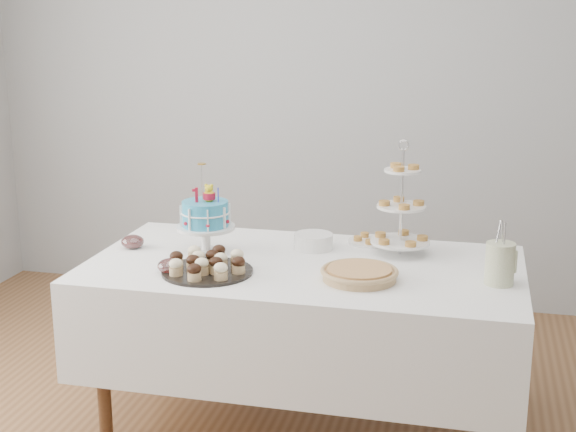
% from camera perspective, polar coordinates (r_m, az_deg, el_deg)
% --- Properties ---
extents(walls, '(5.04, 4.04, 2.70)m').
position_cam_1_polar(walls, '(3.15, 0.00, 5.08)').
color(walls, '#A4A7A9').
rests_on(walls, floor).
extents(table, '(1.92, 1.02, 0.77)m').
position_cam_1_polar(table, '(3.65, 1.11, -6.79)').
color(table, white).
rests_on(table, floor).
extents(birthday_cake, '(0.27, 0.27, 0.42)m').
position_cam_1_polar(birthday_cake, '(3.72, -5.87, -0.91)').
color(birthday_cake, white).
rests_on(birthday_cake, table).
extents(cupcake_tray, '(0.39, 0.39, 0.09)m').
position_cam_1_polar(cupcake_tray, '(3.45, -5.77, -3.36)').
color(cupcake_tray, black).
rests_on(cupcake_tray, table).
extents(pie, '(0.33, 0.33, 0.05)m').
position_cam_1_polar(pie, '(3.36, 5.10, -4.08)').
color(pie, tan).
rests_on(pie, table).
extents(tiered_stand, '(0.27, 0.27, 0.53)m').
position_cam_1_polar(tiered_stand, '(3.69, 8.06, 0.63)').
color(tiered_stand, silver).
rests_on(tiered_stand, table).
extents(plate_stack, '(0.18, 0.18, 0.07)m').
position_cam_1_polar(plate_stack, '(3.78, 1.82, -1.81)').
color(plate_stack, white).
rests_on(plate_stack, table).
extents(pastry_plate, '(0.23, 0.23, 0.03)m').
position_cam_1_polar(pastry_plate, '(3.91, 5.93, -1.68)').
color(pastry_plate, white).
rests_on(pastry_plate, table).
extents(jam_bowl_a, '(0.11, 0.11, 0.06)m').
position_cam_1_polar(jam_bowl_a, '(3.47, -8.40, -3.55)').
color(jam_bowl_a, silver).
rests_on(jam_bowl_a, table).
extents(jam_bowl_b, '(0.11, 0.11, 0.06)m').
position_cam_1_polar(jam_bowl_b, '(3.86, -10.99, -1.82)').
color(jam_bowl_b, silver).
rests_on(jam_bowl_b, table).
extents(utensil_pitcher, '(0.13, 0.12, 0.27)m').
position_cam_1_polar(utensil_pitcher, '(3.39, 14.85, -3.17)').
color(utensil_pitcher, '#F0E5CF').
rests_on(utensil_pitcher, table).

